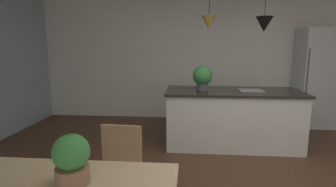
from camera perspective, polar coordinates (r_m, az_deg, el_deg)
wall_back_kitchen at (r=5.85m, az=13.03°, el=7.66°), size 10.00×0.12×2.70m
chair_far_right at (r=2.48m, az=-10.94°, el=-16.42°), size 0.43×0.43×0.87m
kitchen_island at (r=4.33m, az=13.76°, el=-5.09°), size 2.10×0.88×0.91m
refrigerator at (r=5.97m, az=29.63°, el=2.98°), size 0.73×0.67×1.94m
pendant_over_island_main at (r=4.15m, az=8.88°, el=14.99°), size 0.22×0.22×0.87m
pendant_over_island_aux at (r=4.28m, az=20.15°, el=13.98°), size 0.25×0.25×0.90m
potted_plant_on_island at (r=4.16m, az=7.50°, el=3.66°), size 0.31×0.31×0.39m
potted_plant_on_table at (r=1.73m, az=-20.21°, el=-13.19°), size 0.22×0.22×0.32m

